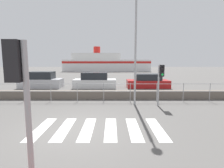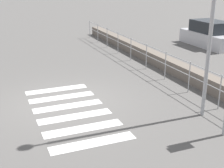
% 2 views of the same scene
% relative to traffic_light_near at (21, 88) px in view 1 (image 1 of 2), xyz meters
% --- Properties ---
extents(ground_plane, '(160.00, 160.00, 0.00)m').
position_rel_traffic_light_near_xyz_m(ground_plane, '(0.13, 3.64, -2.16)').
color(ground_plane, '#565451').
extents(crosswalk, '(4.95, 2.40, 0.01)m').
position_rel_traffic_light_near_xyz_m(crosswalk, '(1.03, 3.64, -2.16)').
color(crosswalk, silver).
rests_on(crosswalk, ground_plane).
extents(seawall, '(24.95, 0.55, 0.57)m').
position_rel_traffic_light_near_xyz_m(seawall, '(0.13, 9.18, -1.87)').
color(seawall, '#6B6056').
rests_on(seawall, ground_plane).
extents(harbor_fence, '(22.49, 0.04, 1.23)m').
position_rel_traffic_light_near_xyz_m(harbor_fence, '(0.13, 8.30, -1.36)').
color(harbor_fence, '#9EA0A3').
rests_on(harbor_fence, ground_plane).
extents(traffic_light_near, '(0.34, 0.32, 2.94)m').
position_rel_traffic_light_near_xyz_m(traffic_light_near, '(0.00, 0.00, 0.00)').
color(traffic_light_near, '#9EA0A3').
rests_on(traffic_light_near, ground_plane).
extents(traffic_light_far, '(0.34, 0.32, 2.41)m').
position_rel_traffic_light_near_xyz_m(traffic_light_far, '(4.35, 7.21, -0.39)').
color(traffic_light_far, '#9EA0A3').
rests_on(traffic_light_far, ground_plane).
extents(streetlamp, '(0.32, 1.04, 6.70)m').
position_rel_traffic_light_near_xyz_m(streetlamp, '(2.90, 7.34, 1.93)').
color(streetlamp, '#9EA0A3').
rests_on(streetlamp, ground_plane).
extents(ferry_boat, '(22.50, 7.57, 6.57)m').
position_rel_traffic_light_near_xyz_m(ferry_boat, '(-0.43, 45.09, -0.12)').
color(ferry_boat, white).
rests_on(ferry_boat, ground_plane).
extents(parked_car_silver, '(4.11, 1.78, 1.60)m').
position_rel_traffic_light_near_xyz_m(parked_car_silver, '(-5.58, 14.52, -1.48)').
color(parked_car_silver, '#BCBCC1').
rests_on(parked_car_silver, ground_plane).
extents(parked_car_white, '(4.21, 1.83, 1.52)m').
position_rel_traffic_light_near_xyz_m(parked_car_white, '(-0.20, 14.52, -1.51)').
color(parked_car_white, silver).
rests_on(parked_car_white, ground_plane).
extents(parked_car_red, '(4.15, 1.84, 1.38)m').
position_rel_traffic_light_near_xyz_m(parked_car_red, '(5.12, 14.52, -1.57)').
color(parked_car_red, '#B21919').
rests_on(parked_car_red, ground_plane).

